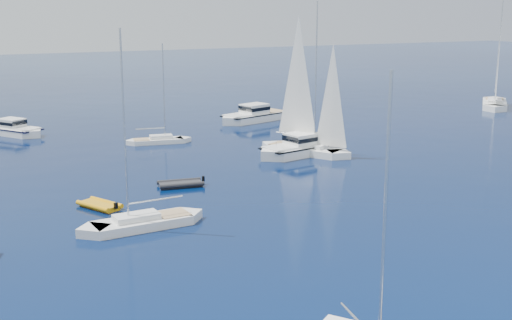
{
  "coord_description": "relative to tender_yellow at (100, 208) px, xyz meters",
  "views": [
    {
      "loc": [
        -23.15,
        -25.14,
        14.85
      ],
      "look_at": [
        0.4,
        24.26,
        2.2
      ],
      "focal_mm": 46.81,
      "sensor_mm": 36.0,
      "label": 1
    }
  ],
  "objects": [
    {
      "name": "ground",
      "position": [
        13.07,
        -23.44,
        0.0
      ],
      "size": [
        400.0,
        400.0,
        0.0
      ],
      "primitive_type": "plane",
      "color": "#081F4C",
      "rests_on": "ground"
    },
    {
      "name": "sailboat_sails_r",
      "position": [
        23.41,
        9.92,
        0.0
      ],
      "size": [
        8.11,
        10.7,
        15.94
      ],
      "primitive_type": null,
      "rotation": [
        0.0,
        0.0,
        3.7
      ],
      "color": "white",
      "rests_on": "ground"
    },
    {
      "name": "sailboat_mid_l",
      "position": [
        1.61,
        -5.82,
        0.0
      ],
      "size": [
        9.7,
        3.19,
        14.02
      ],
      "primitive_type": null,
      "rotation": [
        0.0,
        0.0,
        1.65
      ],
      "color": "silver",
      "rests_on": "ground"
    },
    {
      "name": "sailboat_sails_far",
      "position": [
        65.41,
        26.09,
        0.0
      ],
      "size": [
        11.4,
        11.61,
        18.98
      ],
      "primitive_type": null,
      "rotation": [
        0.0,
        0.0,
        2.37
      ],
      "color": "white",
      "rests_on": "ground"
    },
    {
      "name": "motor_cruiser_distant",
      "position": [
        27.04,
        30.19,
        0.0
      ],
      "size": [
        11.62,
        6.66,
        2.92
      ],
      "primitive_type": null,
      "rotation": [
        0.0,
        0.0,
        1.88
      ],
      "color": "white",
      "rests_on": "ground"
    },
    {
      "name": "motor_cruiser_centre",
      "position": [
        22.77,
        9.71,
        0.0
      ],
      "size": [
        11.3,
        5.56,
        2.85
      ],
      "primitive_type": null,
      "rotation": [
        0.0,
        0.0,
        1.79
      ],
      "color": "white",
      "rests_on": "ground"
    },
    {
      "name": "motor_cruiser_horizon",
      "position": [
        -2.65,
        33.8,
        0.0
      ],
      "size": [
        7.71,
        9.35,
        2.46
      ],
      "primitive_type": null,
      "rotation": [
        0.0,
        0.0,
        3.75
      ],
      "color": "white",
      "rests_on": "ground"
    },
    {
      "name": "sailboat_centre",
      "position": [
        11.34,
        21.58,
        0.0
      ],
      "size": [
        7.95,
        3.24,
        11.36
      ],
      "primitive_type": null,
      "rotation": [
        0.0,
        0.0,
        4.55
      ],
      "color": "silver",
      "rests_on": "ground"
    },
    {
      "name": "tender_grey_far",
      "position": [
        7.54,
        3.23,
        0.0
      ],
      "size": [
        4.21,
        2.65,
        0.95
      ],
      "primitive_type": null,
      "rotation": [
        0.0,
        0.0,
        1.44
      ],
      "color": "black",
      "rests_on": "ground"
    },
    {
      "name": "tender_yellow",
      "position": [
        0.0,
        0.0,
        0.0
      ],
      "size": [
        3.48,
        4.21,
        0.95
      ],
      "primitive_type": null,
      "rotation": [
        0.0,
        0.0,
        0.47
      ],
      "color": "orange",
      "rests_on": "ground"
    }
  ]
}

